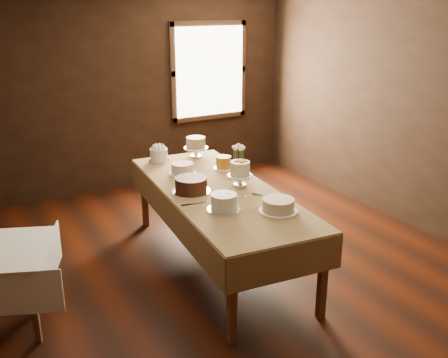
# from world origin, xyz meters

# --- Properties ---
(floor) EXTENTS (5.00, 6.00, 0.01)m
(floor) POSITION_xyz_m (0.00, 0.00, 0.00)
(floor) COLOR black
(floor) RESTS_ON ground
(wall_back) EXTENTS (5.00, 0.02, 2.80)m
(wall_back) POSITION_xyz_m (0.00, 3.00, 1.40)
(wall_back) COLOR black
(wall_back) RESTS_ON ground
(wall_right) EXTENTS (0.02, 6.00, 2.80)m
(wall_right) POSITION_xyz_m (2.50, 0.00, 1.40)
(wall_right) COLOR black
(wall_right) RESTS_ON ground
(window) EXTENTS (1.10, 0.05, 1.30)m
(window) POSITION_xyz_m (1.30, 2.94, 1.60)
(window) COLOR #FFEABF
(window) RESTS_ON wall_back
(display_table) EXTENTS (1.28, 2.75, 0.83)m
(display_table) POSITION_xyz_m (-0.03, 0.27, 0.77)
(display_table) COLOR #50331C
(display_table) RESTS_ON ground
(cake_meringue) EXTENTS (0.26, 0.26, 0.15)m
(cake_meringue) POSITION_xyz_m (-0.18, 1.42, 0.90)
(cake_meringue) COLOR silver
(cake_meringue) RESTS_ON display_table
(cake_speckled) EXTENTS (0.29, 0.29, 0.25)m
(cake_speckled) POSITION_xyz_m (0.28, 1.38, 0.94)
(cake_speckled) COLOR white
(cake_speckled) RESTS_ON display_table
(cake_lattice) EXTENTS (0.32, 0.32, 0.11)m
(cake_lattice) POSITION_xyz_m (-0.14, 0.87, 0.88)
(cake_lattice) COLOR white
(cake_lattice) RESTS_ON display_table
(cake_caramel) EXTENTS (0.22, 0.22, 0.14)m
(cake_caramel) POSITION_xyz_m (0.34, 0.82, 0.89)
(cake_caramel) COLOR white
(cake_caramel) RESTS_ON display_table
(cake_chocolate) EXTENTS (0.44, 0.44, 0.15)m
(cake_chocolate) POSITION_xyz_m (-0.29, 0.33, 0.90)
(cake_chocolate) COLOR silver
(cake_chocolate) RESTS_ON display_table
(cake_flowers) EXTENTS (0.26, 0.26, 0.26)m
(cake_flowers) POSITION_xyz_m (0.21, 0.25, 0.94)
(cake_flowers) COLOR white
(cake_flowers) RESTS_ON display_table
(cake_swirl) EXTENTS (0.33, 0.33, 0.15)m
(cake_swirl) POSITION_xyz_m (-0.24, -0.23, 0.90)
(cake_swirl) COLOR silver
(cake_swirl) RESTS_ON display_table
(cake_cream) EXTENTS (0.35, 0.35, 0.12)m
(cake_cream) POSITION_xyz_m (0.16, -0.50, 0.88)
(cake_cream) COLOR white
(cake_cream) RESTS_ON display_table
(cake_server_a) EXTENTS (0.24, 0.08, 0.01)m
(cake_server_a) POSITION_xyz_m (0.05, -0.02, 0.83)
(cake_server_a) COLOR silver
(cake_server_a) RESTS_ON display_table
(cake_server_b) EXTENTS (0.16, 0.21, 0.01)m
(cake_server_b) POSITION_xyz_m (0.29, -0.15, 0.83)
(cake_server_b) COLOR silver
(cake_server_b) RESTS_ON display_table
(cake_server_c) EXTENTS (0.09, 0.24, 0.01)m
(cake_server_c) POSITION_xyz_m (-0.10, 0.62, 0.83)
(cake_server_c) COLOR silver
(cake_server_c) RESTS_ON display_table
(cake_server_d) EXTENTS (0.23, 0.12, 0.01)m
(cake_server_d) POSITION_xyz_m (0.35, 0.52, 0.83)
(cake_server_d) COLOR silver
(cake_server_d) RESTS_ON display_table
(cake_server_e) EXTENTS (0.24, 0.06, 0.01)m
(cake_server_e) POSITION_xyz_m (-0.37, 0.02, 0.83)
(cake_server_e) COLOR silver
(cake_server_e) RESTS_ON display_table
(flower_vase) EXTENTS (0.18, 0.18, 0.13)m
(flower_vase) POSITION_xyz_m (0.36, 0.53, 0.89)
(flower_vase) COLOR #2D2823
(flower_vase) RESTS_ON display_table
(flower_bouquet) EXTENTS (0.14, 0.14, 0.20)m
(flower_bouquet) POSITION_xyz_m (0.36, 0.53, 1.08)
(flower_bouquet) COLOR white
(flower_bouquet) RESTS_ON flower_vase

